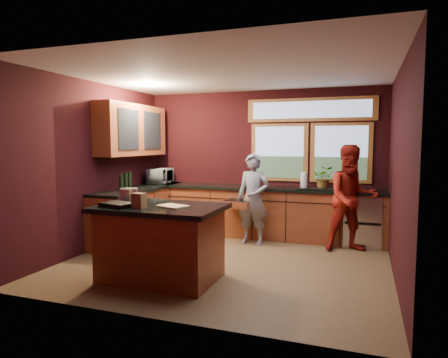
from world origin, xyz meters
The scene contains 14 objects.
floor centered at (0.00, 0.00, 0.00)m, with size 4.50×4.50×0.00m, color brown.
room_shell centered at (-0.60, 0.32, 1.80)m, with size 4.52×4.02×2.71m.
back_counter centered at (0.20, 1.70, 0.46)m, with size 4.50×0.64×0.93m.
left_counter centered at (-1.95, 0.85, 0.47)m, with size 0.64×2.30×0.93m.
island centered at (-0.55, -0.95, 0.48)m, with size 1.55×1.05×0.95m.
person_grey centered at (0.07, 1.19, 0.77)m, with size 0.57×0.37×1.55m, color slate.
person_red centered at (1.67, 1.25, 0.85)m, with size 0.83×0.64×1.70m, color maroon.
microwave centered at (-1.92, 1.59, 1.08)m, with size 0.54×0.36×0.30m, color #999999.
potted_plant centered at (1.19, 1.75, 1.12)m, with size 0.35×0.30×0.39m, color #999999.
paper_towel centered at (0.86, 1.70, 1.07)m, with size 0.12×0.12×0.28m, color silver.
cutting_board centered at (-0.35, -1.00, 0.95)m, with size 0.35×0.25×0.02m, color tan.
stock_pot centered at (-1.10, -0.80, 1.03)m, with size 0.24×0.24×0.18m, color silver.
paper_bag centered at (-0.70, -1.20, 1.03)m, with size 0.15×0.12×0.18m, color brown.
black_tray centered at (-1.00, -1.20, 0.97)m, with size 0.40×0.28×0.05m, color black.
Camera 1 is at (1.85, -5.34, 1.73)m, focal length 32.00 mm.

